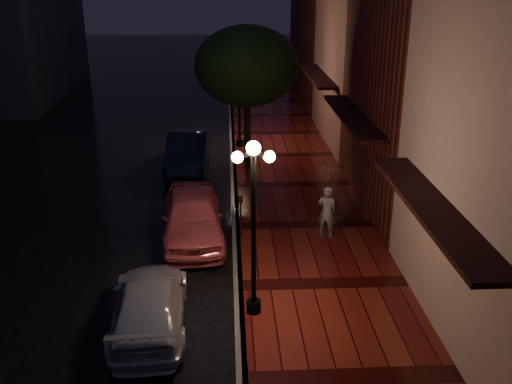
% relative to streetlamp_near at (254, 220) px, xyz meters
% --- Properties ---
extents(ground, '(120.00, 120.00, 0.00)m').
position_rel_streetlamp_near_xyz_m(ground, '(-0.35, 5.00, -2.60)').
color(ground, black).
rests_on(ground, ground).
extents(sidewalk, '(4.50, 60.00, 0.15)m').
position_rel_streetlamp_near_xyz_m(sidewalk, '(1.90, 5.00, -2.53)').
color(sidewalk, '#450E0C').
rests_on(sidewalk, ground).
extents(curb, '(0.25, 60.00, 0.15)m').
position_rel_streetlamp_near_xyz_m(curb, '(-0.35, 5.00, -2.53)').
color(curb, '#595451').
rests_on(curb, ground).
extents(storefront_mid, '(5.00, 8.00, 11.00)m').
position_rel_streetlamp_near_xyz_m(storefront_mid, '(6.65, 7.00, 2.90)').
color(storefront_mid, '#511914').
rests_on(storefront_mid, ground).
extents(storefront_far, '(5.00, 8.00, 9.00)m').
position_rel_streetlamp_near_xyz_m(storefront_far, '(6.65, 15.00, 1.90)').
color(storefront_far, '#8C5951').
rests_on(storefront_far, ground).
extents(storefront_extra, '(5.00, 12.00, 10.00)m').
position_rel_streetlamp_near_xyz_m(storefront_extra, '(6.65, 25.00, 2.40)').
color(storefront_extra, '#511914').
rests_on(storefront_extra, ground).
extents(streetlamp_near, '(0.96, 0.36, 4.31)m').
position_rel_streetlamp_near_xyz_m(streetlamp_near, '(0.00, 0.00, 0.00)').
color(streetlamp_near, black).
rests_on(streetlamp_near, sidewalk).
extents(streetlamp_far, '(0.96, 0.36, 4.31)m').
position_rel_streetlamp_near_xyz_m(streetlamp_far, '(0.00, 14.00, 0.00)').
color(streetlamp_far, black).
rests_on(streetlamp_far, sidewalk).
extents(street_tree, '(4.16, 4.16, 5.80)m').
position_rel_streetlamp_near_xyz_m(street_tree, '(0.26, 10.99, 1.64)').
color(street_tree, black).
rests_on(street_tree, sidewalk).
extents(pink_car, '(2.19, 4.72, 1.56)m').
position_rel_streetlamp_near_xyz_m(pink_car, '(-1.69, 4.40, -1.82)').
color(pink_car, '#DD5B62').
rests_on(pink_car, ground).
extents(navy_car, '(1.74, 4.72, 1.54)m').
position_rel_streetlamp_near_xyz_m(navy_car, '(-2.24, 11.17, -1.83)').
color(navy_car, black).
rests_on(navy_car, ground).
extents(silver_car, '(1.95, 4.31, 1.23)m').
position_rel_streetlamp_near_xyz_m(silver_car, '(-2.45, -0.31, -1.99)').
color(silver_car, '#B1B1B9').
rests_on(silver_car, ground).
extents(woman_with_umbrella, '(0.96, 0.97, 2.30)m').
position_rel_streetlamp_near_xyz_m(woman_with_umbrella, '(2.45, 4.09, -0.93)').
color(woman_with_umbrella, white).
rests_on(woman_with_umbrella, sidewalk).
extents(parking_meter, '(0.15, 0.13, 1.34)m').
position_rel_streetlamp_near_xyz_m(parking_meter, '(-0.20, 4.26, -1.64)').
color(parking_meter, black).
rests_on(parking_meter, sidewalk).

